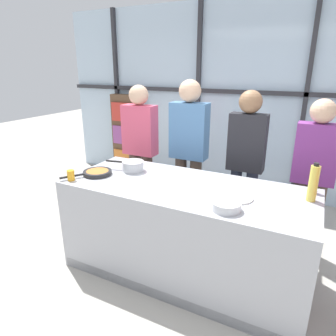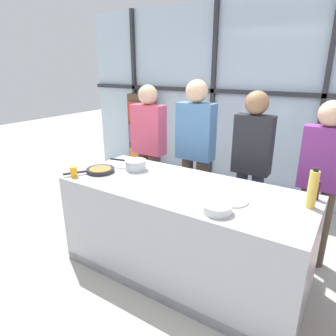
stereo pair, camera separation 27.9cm
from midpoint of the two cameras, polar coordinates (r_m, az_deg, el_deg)
The scene contains 15 objects.
ground_plane at distance 3.09m, azimuth 0.36°, elevation -18.97°, with size 18.00×18.00×0.00m, color #ADA89E.
back_window_wall at distance 4.59m, azimuth 13.30°, elevation 12.21°, with size 6.40×0.10×2.80m.
bookshelf at distance 5.41m, azimuth -9.47°, elevation 6.06°, with size 0.50×0.19×1.44m.
demo_island at distance 2.84m, azimuth 0.34°, elevation -11.84°, with size 2.20×0.92×0.89m.
spectator_far_left at distance 3.78m, azimuth -7.44°, elevation 4.47°, with size 0.42×0.24×1.69m.
spectator_center_left at distance 3.45m, azimuth 1.67°, elevation 4.07°, with size 0.43×0.25×1.76m.
spectator_center_right at distance 3.25m, azimuth 12.25°, elevation 1.96°, with size 0.38×0.23×1.68m.
spectator_far_right at distance 3.17m, azimuth 23.73°, elevation -0.47°, with size 0.39×0.23×1.62m.
frying_pan at distance 3.02m, azimuth -16.03°, elevation -0.90°, with size 0.34×0.44×0.04m.
saucepan at distance 3.04m, azimuth -9.35°, elevation 0.41°, with size 0.40×0.22×0.10m.
white_plate at distance 2.43m, azimuth 9.78°, elevation -5.63°, with size 0.26×0.26×0.01m, color white.
mixing_bowl at distance 2.22m, azimuth 7.53°, elevation -7.22°, with size 0.21×0.21×0.06m.
oil_bottle at distance 2.50m, azimuth 23.14°, elevation -2.74°, with size 0.07×0.07×0.31m.
pepper_grinder at distance 2.69m, azimuth 23.49°, elevation -2.86°, with size 0.05×0.05×0.18m.
juice_glass_near at distance 2.93m, azimuth -20.65°, elevation -1.38°, with size 0.07×0.07×0.10m, color orange.
Camera 1 is at (0.97, -2.26, 1.90)m, focal length 32.00 mm.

